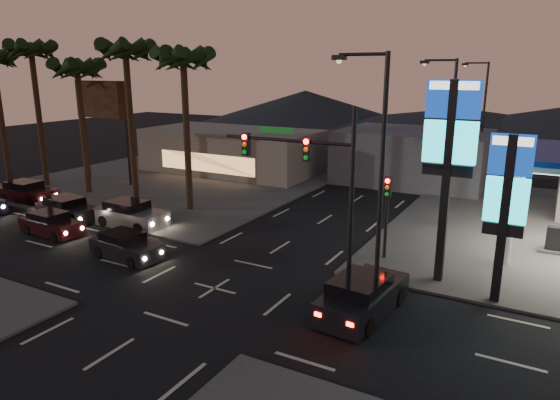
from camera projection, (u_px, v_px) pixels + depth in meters
The scene contains 24 objects.
ground at pixel (215, 288), 22.05m from camera, with size 140.00×140.00×0.00m, color black.
corner_lot_nw at pixel (174, 181), 43.07m from camera, with size 24.00×24.00×0.12m, color #47443F.
pylon_sign_tall at pixel (450, 142), 21.11m from camera, with size 2.20×0.35×9.00m.
pylon_sign_short at pixel (507, 194), 19.54m from camera, with size 1.60×0.35×7.00m.
traffic_signal_mast at pixel (313, 173), 20.66m from camera, with size 6.10×0.39×8.00m.
pedestal_signal at pixel (387, 204), 24.65m from camera, with size 0.32×0.39×4.30m.
streetlight_near at pixel (376, 173), 18.27m from camera, with size 2.14×0.25×10.00m.
streetlight_mid at pixel (447, 134), 29.28m from camera, with size 2.14×0.25×10.00m.
streetlight_far at pixel (481, 115), 41.13m from camera, with size 2.14×0.25×10.00m.
palm_a at pixel (184, 69), 31.92m from camera, with size 4.41×4.41×10.86m.
palm_b at pixel (126, 61), 34.12m from camera, with size 4.41×4.41×11.46m.
palm_c at pixel (78, 77), 36.74m from camera, with size 4.41×4.41×10.26m.
palm_d at pixel (32, 59), 38.75m from camera, with size 4.41×4.41×11.66m.
billboard at pixel (104, 108), 41.05m from camera, with size 6.00×0.30×8.50m.
building_far_west at pixel (232, 151), 46.72m from camera, with size 16.00×8.00×4.00m, color #726B5B.
building_far_mid at pixel (414, 156), 42.57m from camera, with size 12.00×9.00×4.40m, color #4C4C51.
hill_left at pixel (305, 109), 83.79m from camera, with size 40.00×40.00×6.00m, color black.
hill_center at pixel (460, 122), 72.35m from camera, with size 60.00×60.00×4.00m, color black.
car_lane_a_front at pixel (126, 246), 25.52m from camera, with size 4.19×2.03×1.33m.
car_lane_a_mid at pixel (51, 224), 29.19m from camera, with size 4.15×1.88×1.33m.
car_lane_b_front at pixel (130, 215), 30.71m from camera, with size 4.85×2.12×1.57m.
car_lane_b_mid at pixel (67, 210), 31.87m from camera, with size 4.75×2.40×1.50m.
car_lane_b_rear at pixel (27, 192), 36.32m from camera, with size 4.74×2.16×1.52m.
suv_station at pixel (362, 296), 19.60m from camera, with size 2.46×4.96×1.60m.
Camera 1 is at (12.37, -16.40, 9.38)m, focal length 32.00 mm.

